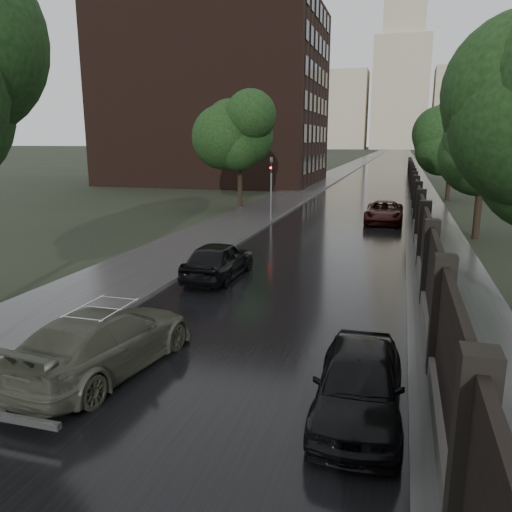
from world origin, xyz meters
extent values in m
plane|color=black|center=(0.00, 0.00, 0.00)|extent=(800.00, 800.00, 0.00)
cube|color=black|center=(0.00, 190.00, 0.01)|extent=(8.00, 420.00, 0.02)
cube|color=#2D2D2D|center=(-6.00, 190.00, 0.08)|extent=(4.00, 420.00, 0.16)
cube|color=#2D2D2D|center=(5.50, 190.00, 0.04)|extent=(3.00, 420.00, 0.08)
cube|color=#383533|center=(4.60, 32.00, 0.25)|extent=(0.40, 75.00, 0.50)
cube|color=black|center=(4.60, 32.00, 1.50)|extent=(0.15, 75.00, 2.00)
cube|color=black|center=(4.60, 70.00, 1.35)|extent=(0.45, 0.45, 2.70)
cylinder|color=black|center=(-8.00, 30.00, 2.93)|extent=(0.36, 0.36, 5.85)
sphere|color=black|center=(-8.00, 30.00, 5.27)|extent=(4.25, 4.25, 4.25)
cylinder|color=black|center=(7.50, 22.00, 2.76)|extent=(0.36, 0.36, 5.53)
sphere|color=black|center=(7.50, 22.00, 4.97)|extent=(4.08, 4.08, 4.08)
cylinder|color=black|center=(7.50, 40.00, 2.76)|extent=(0.36, 0.36, 5.53)
sphere|color=black|center=(7.50, 40.00, 4.97)|extent=(4.08, 4.08, 4.08)
cylinder|color=#59595E|center=(-4.30, 25.00, 1.50)|extent=(0.12, 0.12, 3.00)
imported|color=#59595E|center=(-4.30, 25.00, 3.50)|extent=(0.16, 0.20, 1.00)
sphere|color=#FF0C0C|center=(-4.30, 24.85, 3.35)|extent=(0.14, 0.14, 0.14)
cube|color=black|center=(-18.00, 52.00, 10.00)|extent=(24.00, 18.00, 20.00)
cube|color=tan|center=(-32.00, 300.00, 22.00)|extent=(28.00, 22.00, 44.00)
cube|color=tan|center=(32.00, 300.00, 22.00)|extent=(28.00, 22.00, 44.00)
cube|color=tan|center=(0.00, 300.00, 30.00)|extent=(30.00, 30.00, 60.00)
cube|color=tan|center=(0.00, 300.00, 70.00)|extent=(22.00, 22.00, 40.00)
imported|color=#434638|center=(-2.48, 3.16, 0.72)|extent=(2.59, 5.14, 1.43)
imported|color=black|center=(-2.72, 11.07, 0.71)|extent=(1.77, 4.19, 1.42)
imported|color=black|center=(3.08, 2.82, 0.67)|extent=(1.66, 3.96, 1.34)
imported|color=black|center=(2.71, 25.95, 0.68)|extent=(2.25, 4.86, 1.35)
camera|label=1|loc=(3.59, -5.78, 5.02)|focal=35.00mm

